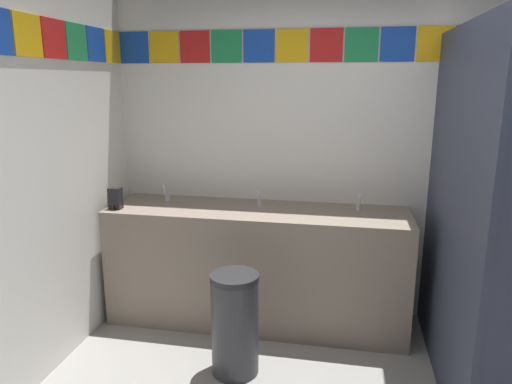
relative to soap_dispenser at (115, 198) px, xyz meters
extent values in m
cube|color=white|center=(1.87, 0.52, 0.40)|extent=(4.00, 0.08, 2.75)
cube|color=#1947B7|center=(-0.01, 0.48, 1.10)|extent=(0.24, 0.01, 0.24)
cube|color=yellow|center=(0.24, 0.48, 1.10)|extent=(0.24, 0.01, 0.24)
cube|color=red|center=(0.49, 0.48, 1.10)|extent=(0.24, 0.01, 0.24)
cube|color=#1E8C4C|center=(0.74, 0.48, 1.10)|extent=(0.24, 0.01, 0.24)
cube|color=#1947B7|center=(0.99, 0.48, 1.10)|extent=(0.24, 0.01, 0.24)
cube|color=yellow|center=(1.24, 0.48, 1.10)|extent=(0.24, 0.01, 0.24)
cube|color=red|center=(1.49, 0.48, 1.10)|extent=(0.24, 0.01, 0.24)
cube|color=#1E8C4C|center=(1.74, 0.48, 1.10)|extent=(0.24, 0.01, 0.24)
cube|color=#1947B7|center=(1.99, 0.48, 1.10)|extent=(0.24, 0.01, 0.24)
cube|color=yellow|center=(2.24, 0.48, 1.10)|extent=(0.24, 0.01, 0.24)
cube|color=red|center=(2.49, 0.48, 1.10)|extent=(0.24, 0.01, 0.24)
cube|color=#1E8C4C|center=(2.74, 0.48, 1.10)|extent=(0.24, 0.01, 0.24)
cube|color=yellow|center=(-0.12, -0.63, 1.10)|extent=(0.01, 0.24, 0.24)
cube|color=red|center=(-0.12, -0.39, 1.10)|extent=(0.01, 0.24, 0.24)
cube|color=#1E8C4C|center=(-0.12, -0.14, 1.10)|extent=(0.01, 0.24, 0.24)
cube|color=#1947B7|center=(-0.12, 0.11, 1.10)|extent=(0.01, 0.24, 0.24)
cube|color=yellow|center=(-0.12, 0.36, 1.10)|extent=(0.01, 0.24, 0.24)
cube|color=gray|center=(1.04, 0.18, -0.53)|extent=(2.23, 0.60, 0.90)
cube|color=gray|center=(1.04, 0.47, -0.12)|extent=(2.23, 0.03, 0.08)
cylinder|color=white|center=(0.29, 0.15, -0.13)|extent=(0.34, 0.34, 0.10)
cylinder|color=white|center=(1.04, 0.15, -0.13)|extent=(0.34, 0.34, 0.10)
cylinder|color=white|center=(1.78, 0.15, -0.13)|extent=(0.34, 0.34, 0.10)
cylinder|color=silver|center=(0.29, 0.29, -0.05)|extent=(0.04, 0.04, 0.05)
cylinder|color=silver|center=(0.29, 0.24, 0.02)|extent=(0.02, 0.06, 0.09)
cylinder|color=silver|center=(1.04, 0.29, -0.05)|extent=(0.04, 0.04, 0.05)
cylinder|color=silver|center=(1.04, 0.24, 0.02)|extent=(0.02, 0.06, 0.09)
cylinder|color=silver|center=(1.78, 0.29, -0.05)|extent=(0.04, 0.04, 0.05)
cylinder|color=silver|center=(1.78, 0.24, 0.02)|extent=(0.02, 0.06, 0.09)
cube|color=black|center=(0.00, 0.00, 0.00)|extent=(0.09, 0.07, 0.16)
cylinder|color=black|center=(0.00, -0.04, -0.06)|extent=(0.02, 0.02, 0.03)
cube|color=#33384C|center=(2.30, -0.28, 0.10)|extent=(0.04, 1.53, 2.14)
cylinder|color=silver|center=(2.32, -1.03, 0.20)|extent=(0.02, 0.02, 0.10)
cylinder|color=#333338|center=(1.03, -0.51, -0.66)|extent=(0.30, 0.30, 0.63)
cylinder|color=#262628|center=(1.03, -0.51, -0.33)|extent=(0.31, 0.31, 0.04)
camera|label=1|loc=(1.67, -3.12, 0.86)|focal=32.94mm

